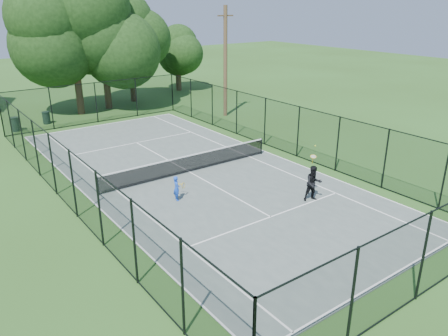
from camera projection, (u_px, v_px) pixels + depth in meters
ground at (190, 173)px, 23.15m from camera, size 120.00×120.00×0.00m
tennis_court at (190, 173)px, 23.14m from camera, size 11.00×24.00×0.06m
tennis_net at (189, 163)px, 22.94m from camera, size 10.08×0.08×0.95m
fence at (189, 146)px, 22.61m from camera, size 13.10×26.10×3.00m
tree_near_left at (72, 36)px, 33.20m from camera, size 7.58×7.58×9.89m
tree_near_mid at (103, 49)px, 35.54m from camera, size 6.11×6.11×7.99m
tree_near_right at (130, 41)px, 38.06m from camera, size 6.07×6.07×8.37m
tree_far_right at (178, 55)px, 43.56m from camera, size 4.34×4.34×5.74m
trash_bin_left at (15, 124)px, 30.48m from camera, size 0.58×0.58×1.00m
trash_bin_right at (46, 118)px, 32.37m from camera, size 0.58×0.58×0.91m
utility_pole at (225, 62)px, 33.39m from camera, size 1.40×0.30×8.30m
player_blue at (177, 188)px, 19.68m from camera, size 0.77×0.48×1.16m
player_black at (313, 183)px, 19.57m from camera, size 1.08×1.03×2.38m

